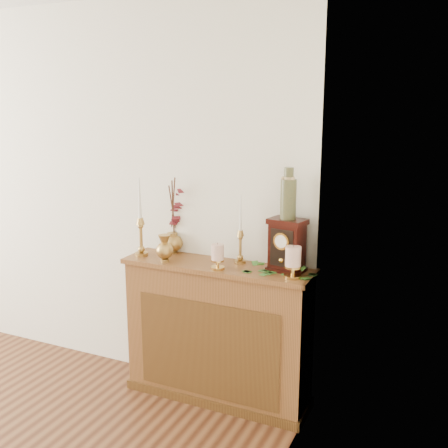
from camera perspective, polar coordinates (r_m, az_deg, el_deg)
The scene contains 10 objects.
console_shelf at distance 3.49m, azimuth -0.74°, elevation -12.12°, with size 1.24×0.34×0.93m.
candlestick_left at distance 3.50m, azimuth -9.05°, elevation -0.71°, with size 0.09×0.09×0.52m.
candlestick_center at distance 3.30m, azimuth 1.79°, elevation -1.88°, with size 0.07×0.07×0.44m.
bud_vase at distance 3.36m, azimuth -6.49°, elevation -2.67°, with size 0.11×0.11×0.18m.
ginger_jar at distance 3.55m, azimuth -5.21°, elevation 0.64°, with size 0.21×0.23×0.52m.
pillar_candle_left at distance 3.19m, azimuth -0.70°, elevation -3.43°, with size 0.09×0.09×0.17m.
pillar_candle_right at distance 3.05m, azimuth 7.53°, elevation -3.95°, with size 0.10×0.10×0.20m.
ivy_garland at distance 3.11m, azimuth 6.11°, elevation -5.35°, with size 0.39×0.19×0.08m.
mantel_clock at distance 3.16m, azimuth 6.85°, elevation -2.35°, with size 0.24×0.19×0.32m.
ceramic_vase at distance 3.10m, azimuth 7.02°, elevation 3.04°, with size 0.09×0.09×0.31m.
Camera 1 is at (2.76, -0.77, 1.90)m, focal length 42.00 mm.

